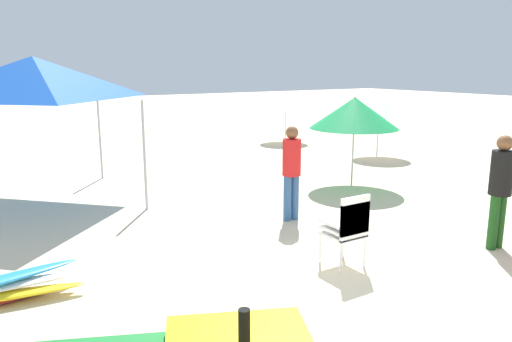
{
  "coord_description": "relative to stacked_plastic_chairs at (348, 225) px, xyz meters",
  "views": [
    {
      "loc": [
        -3.59,
        -3.75,
        2.66
      ],
      "look_at": [
        0.59,
        2.92,
        0.98
      ],
      "focal_mm": 34.49,
      "sensor_mm": 36.0,
      "label": 1
    }
  ],
  "objects": [
    {
      "name": "beach_umbrella_far",
      "position": [
        6.48,
        5.78,
        0.89
      ],
      "size": [
        1.66,
        1.66,
        1.78
      ],
      "color": "beige",
      "rests_on": "ground"
    },
    {
      "name": "beach_umbrella_mid",
      "position": [
        5.83,
        9.63,
        0.83
      ],
      "size": [
        1.67,
        1.67,
        1.73
      ],
      "color": "beige",
      "rests_on": "ground"
    },
    {
      "name": "ground",
      "position": [
        -0.74,
        -0.86,
        -0.6
      ],
      "size": [
        80.0,
        80.0,
        0.0
      ],
      "primitive_type": "plane",
      "color": "beige"
    },
    {
      "name": "stacked_plastic_chairs",
      "position": [
        0.0,
        0.0,
        0.0
      ],
      "size": [
        0.48,
        0.48,
        1.02
      ],
      "color": "white",
      "rests_on": "ground"
    },
    {
      "name": "popup_canopy",
      "position": [
        -2.87,
        5.65,
        1.84
      ],
      "size": [
        3.15,
        3.15,
        2.84
      ],
      "color": "#B2B2B7",
      "rests_on": "ground"
    },
    {
      "name": "beach_umbrella_left",
      "position": [
        3.26,
        3.41,
        1.04
      ],
      "size": [
        1.97,
        1.97,
        1.99
      ],
      "color": "beige",
      "rests_on": "ground"
    },
    {
      "name": "lifeguard_near_center",
      "position": [
        0.61,
        2.11,
        0.35
      ],
      "size": [
        0.32,
        0.32,
        1.66
      ],
      "color": "#33598C",
      "rests_on": "ground"
    },
    {
      "name": "lifeguard_near_left",
      "position": [
        2.36,
        -0.63,
        0.37
      ],
      "size": [
        0.32,
        0.32,
        1.7
      ],
      "color": "#194C19",
      "rests_on": "ground"
    }
  ]
}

